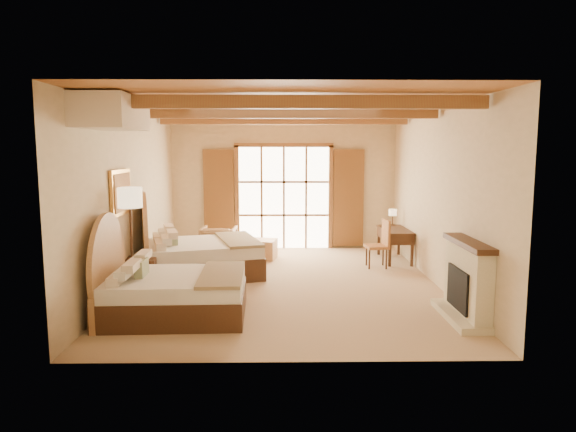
{
  "coord_description": "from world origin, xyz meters",
  "views": [
    {
      "loc": [
        -0.09,
        -9.18,
        2.46
      ],
      "look_at": [
        0.05,
        0.2,
        1.23
      ],
      "focal_mm": 32.0,
      "sensor_mm": 36.0,
      "label": 1
    }
  ],
  "objects_px": {
    "armchair": "(219,242)",
    "desk": "(395,243)",
    "nightstand": "(142,275)",
    "bed_near": "(165,289)",
    "bed_far": "(192,253)"
  },
  "relations": [
    {
      "from": "bed_far",
      "to": "armchair",
      "type": "height_order",
      "value": "bed_far"
    },
    {
      "from": "bed_near",
      "to": "armchair",
      "type": "xyz_separation_m",
      "value": [
        0.3,
        4.16,
        -0.05
      ]
    },
    {
      "from": "bed_near",
      "to": "nightstand",
      "type": "distance_m",
      "value": 1.48
    },
    {
      "from": "bed_far",
      "to": "desk",
      "type": "bearing_deg",
      "value": 1.02
    },
    {
      "from": "nightstand",
      "to": "armchair",
      "type": "distance_m",
      "value": 3.03
    },
    {
      "from": "bed_far",
      "to": "armchair",
      "type": "bearing_deg",
      "value": 63.22
    },
    {
      "from": "armchair",
      "to": "bed_far",
      "type": "bearing_deg",
      "value": 82.76
    },
    {
      "from": "bed_near",
      "to": "desk",
      "type": "relative_size",
      "value": 1.59
    },
    {
      "from": "bed_near",
      "to": "armchair",
      "type": "height_order",
      "value": "bed_near"
    },
    {
      "from": "nightstand",
      "to": "bed_far",
      "type": "bearing_deg",
      "value": 52.4
    },
    {
      "from": "armchair",
      "to": "desk",
      "type": "relative_size",
      "value": 0.6
    },
    {
      "from": "bed_near",
      "to": "desk",
      "type": "distance_m",
      "value": 5.68
    },
    {
      "from": "armchair",
      "to": "desk",
      "type": "height_order",
      "value": "armchair"
    },
    {
      "from": "bed_near",
      "to": "bed_far",
      "type": "height_order",
      "value": "bed_far"
    },
    {
      "from": "armchair",
      "to": "desk",
      "type": "bearing_deg",
      "value": 177.59
    }
  ]
}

